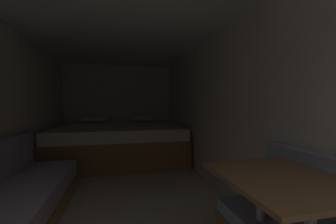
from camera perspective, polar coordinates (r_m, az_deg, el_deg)
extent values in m
plane|color=#B2A893|center=(2.93, -12.94, -21.35)|extent=(7.56, 7.56, 0.00)
cube|color=beige|center=(5.49, -12.99, 1.10)|extent=(2.70, 0.05, 2.12)
cube|color=beige|center=(2.99, 13.15, 0.13)|extent=(0.05, 5.56, 2.12)
cube|color=white|center=(2.86, -13.36, 22.23)|extent=(2.70, 5.56, 0.05)
cube|color=olive|center=(4.56, -12.93, -9.35)|extent=(2.48, 1.89, 0.51)
cube|color=beige|center=(4.50, -12.97, -4.87)|extent=(2.44, 1.85, 0.21)
ellipsoid|color=white|center=(5.26, -19.06, -1.83)|extent=(0.59, 0.29, 0.17)
ellipsoid|color=white|center=(5.26, -6.89, -1.73)|extent=(0.59, 0.29, 0.17)
cube|color=#8C93A8|center=(1.69, 36.01, -16.25)|extent=(0.10, 0.94, 0.42)
cube|color=brown|center=(1.36, 28.28, -15.48)|extent=(0.63, 0.71, 0.02)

